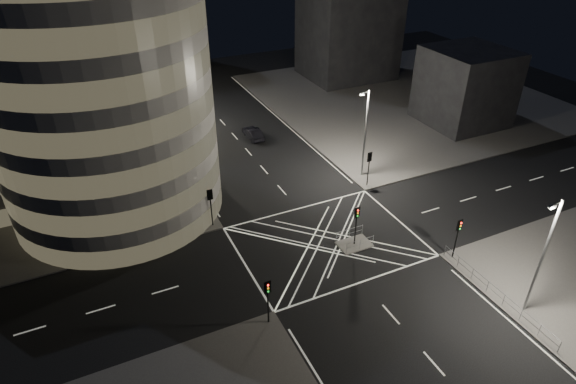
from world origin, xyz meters
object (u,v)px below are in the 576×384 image
street_lamp_right_near (543,255)px  street_lamp_right_far (365,131)px  street_lamp_left_far (149,95)px  sedan (253,133)px  central_island (354,244)px  traffic_signal_nl (268,294)px  traffic_signal_fr (369,163)px  traffic_signal_nr (458,232)px  traffic_signal_fl (210,201)px  street_lamp_left_near (186,154)px  traffic_signal_island (356,219)px

street_lamp_right_near → street_lamp_right_far: bearing=90.0°
street_lamp_left_far → sedan: 14.06m
central_island → street_lamp_right_far: size_ratio=0.30×
traffic_signal_nl → traffic_signal_fr: (17.60, 13.60, 0.00)m
traffic_signal_nr → street_lamp_right_far: size_ratio=0.40×
traffic_signal_fr → traffic_signal_nr: bearing=-90.0°
street_lamp_left_far → street_lamp_right_near: size_ratio=1.00×
traffic_signal_nl → traffic_signal_fl: bearing=90.0°
traffic_signal_nl → sedan: bearing=70.3°
traffic_signal_nl → sedan: size_ratio=0.92×
traffic_signal_fr → traffic_signal_nr: 13.60m
traffic_signal_nr → traffic_signal_fr: bearing=90.0°
traffic_signal_fl → traffic_signal_nl: 13.60m
street_lamp_left_near → sedan: bearing=44.9°
traffic_signal_fr → street_lamp_left_far: 29.63m
traffic_signal_fl → sedan: 19.92m
traffic_signal_nl → street_lamp_left_far: (-0.64, 36.80, 2.63)m
traffic_signal_fl → sedan: size_ratio=0.92×
traffic_signal_nl → street_lamp_left_near: (-0.64, 18.80, 2.63)m
street_lamp_right_near → traffic_signal_fl: bearing=131.2°
traffic_signal_fr → traffic_signal_island: 10.73m
traffic_signal_fr → street_lamp_left_near: 19.14m
central_island → street_lamp_right_far: (7.44, 10.50, 5.47)m
street_lamp_right_far → traffic_signal_fl: bearing=-173.1°
traffic_signal_fl → street_lamp_right_near: bearing=-48.8°
traffic_signal_nl → traffic_signal_island: same height
street_lamp_left_near → street_lamp_right_far: 19.11m
sedan → traffic_signal_island: bearing=88.7°
traffic_signal_nr → sedan: (-6.81, 30.19, -2.20)m
street_lamp_left_far → sedan: (11.43, -6.61, -4.83)m
central_island → traffic_signal_nr: size_ratio=0.75×
traffic_signal_nr → traffic_signal_island: bearing=142.1°
traffic_signal_nl → street_lamp_left_far: 36.90m
traffic_signal_nl → sedan: traffic_signal_nl is taller
central_island → street_lamp_right_far: street_lamp_right_far is taller
street_lamp_right_near → sedan: street_lamp_right_near is taller
traffic_signal_fr → traffic_signal_nr: (0.00, -13.60, 0.00)m
central_island → traffic_signal_island: bearing=0.0°
traffic_signal_nl → street_lamp_right_far: size_ratio=0.40×
street_lamp_right_near → traffic_signal_fr: bearing=91.8°
traffic_signal_nr → street_lamp_left_far: 41.15m
traffic_signal_fl → street_lamp_left_near: (-0.64, 5.20, 2.63)m
street_lamp_left_far → street_lamp_right_far: same height
street_lamp_right_near → street_lamp_left_far: bearing=113.2°
traffic_signal_nr → sedan: size_ratio=0.92×
street_lamp_left_near → street_lamp_right_near: size_ratio=1.00×
traffic_signal_fl → street_lamp_right_far: (18.24, 2.20, 2.63)m
central_island → street_lamp_right_near: bearing=-59.3°
traffic_signal_fl → traffic_signal_fr: (17.60, 0.00, 0.00)m
traffic_signal_fr → street_lamp_left_far: (-18.24, 23.20, 2.63)m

